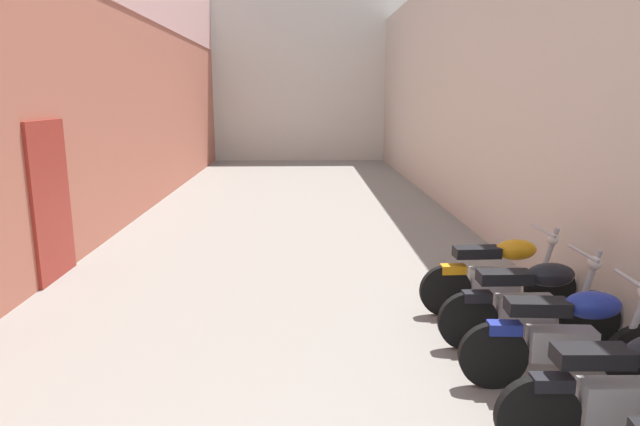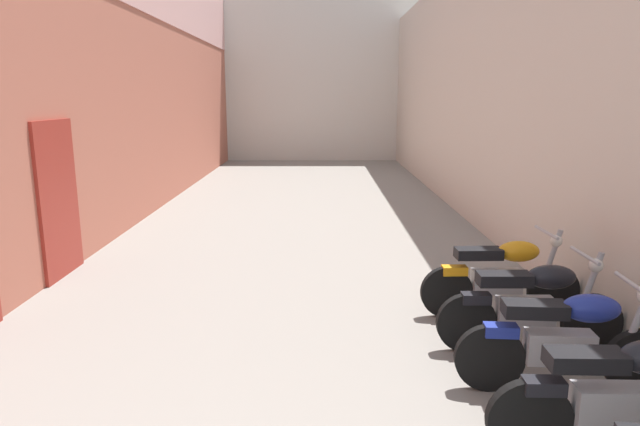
{
  "view_description": "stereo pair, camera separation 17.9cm",
  "coord_description": "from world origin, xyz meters",
  "px_view_note": "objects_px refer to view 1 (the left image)",
  "views": [
    {
      "loc": [
        0.15,
        0.25,
        2.51
      ],
      "look_at": [
        0.31,
        5.74,
        1.34
      ],
      "focal_mm": 30.86,
      "sensor_mm": 36.0,
      "label": 1
    },
    {
      "loc": [
        0.32,
        0.25,
        2.51
      ],
      "look_at": [
        0.31,
        5.74,
        1.34
      ],
      "focal_mm": 30.86,
      "sensor_mm": 36.0,
      "label": 2
    }
  ],
  "objects_px": {
    "motorcycle_fourth": "(630,390)",
    "motorcycle_seventh": "(500,273)",
    "motorcycle_fifth": "(569,335)",
    "motorcycle_sixth": "(531,302)"
  },
  "relations": [
    {
      "from": "motorcycle_fourth",
      "to": "motorcycle_sixth",
      "type": "distance_m",
      "value": 1.69
    },
    {
      "from": "motorcycle_fifth",
      "to": "motorcycle_seventh",
      "type": "xyz_separation_m",
      "value": [
        0.0,
        1.7,
        0.0
      ]
    },
    {
      "from": "motorcycle_fourth",
      "to": "motorcycle_seventh",
      "type": "relative_size",
      "value": 1.0
    },
    {
      "from": "motorcycle_sixth",
      "to": "motorcycle_fourth",
      "type": "bearing_deg",
      "value": -90.0
    },
    {
      "from": "motorcycle_fourth",
      "to": "motorcycle_fifth",
      "type": "distance_m",
      "value": 0.9
    },
    {
      "from": "motorcycle_fifth",
      "to": "motorcycle_seventh",
      "type": "distance_m",
      "value": 1.7
    },
    {
      "from": "motorcycle_fourth",
      "to": "motorcycle_fifth",
      "type": "height_order",
      "value": "same"
    },
    {
      "from": "motorcycle_sixth",
      "to": "motorcycle_seventh",
      "type": "relative_size",
      "value": 1.0
    },
    {
      "from": "motorcycle_sixth",
      "to": "motorcycle_seventh",
      "type": "xyz_separation_m",
      "value": [
        -0.0,
        0.9,
        0.0
      ]
    },
    {
      "from": "motorcycle_seventh",
      "to": "motorcycle_fourth",
      "type": "bearing_deg",
      "value": -90.0
    }
  ]
}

